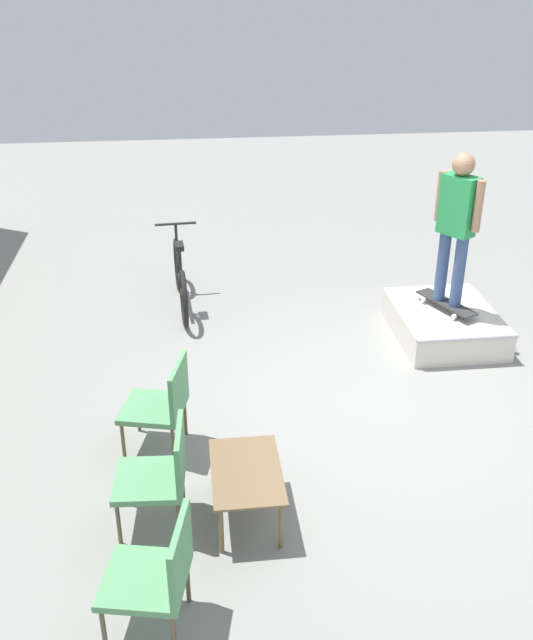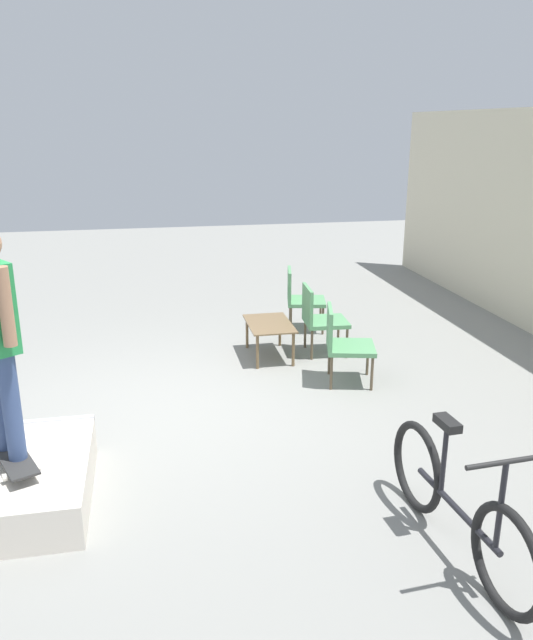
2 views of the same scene
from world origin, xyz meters
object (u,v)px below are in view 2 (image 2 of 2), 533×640
object	(u,v)px
coffee_table	(269,327)
bicycle	(457,505)
patio_chair_left	(300,296)
patio_chair_center	(319,316)
skate_ramp_box	(16,483)
patio_chair_right	(343,341)
skateboard_on_ramp	(12,454)

from	to	relation	value
coffee_table	bicycle	size ratio (longest dim) A/B	0.48
patio_chair_left	patio_chair_center	world-z (taller)	same
skate_ramp_box	patio_chair_right	xyz separation A→B (m)	(-1.77, 3.16, 0.32)
coffee_table	patio_chair_left	size ratio (longest dim) A/B	0.97
patio_chair_right	bicycle	bearing A→B (deg)	-169.19
patio_chair_center	patio_chair_right	world-z (taller)	same
skate_ramp_box	patio_chair_left	bearing A→B (deg)	139.48
patio_chair_left	patio_chair_right	world-z (taller)	same
skateboard_on_ramp	patio_chair_right	distance (m)	3.62
patio_chair_center	patio_chair_left	bearing A→B (deg)	3.68
skateboard_on_ramp	patio_chair_center	distance (m)	4.17
patio_chair_left	bicycle	distance (m)	4.89
patio_chair_left	bicycle	xyz separation A→B (m)	(4.89, -0.16, -0.12)
skateboard_on_ramp	skate_ramp_box	bearing A→B (deg)	167.24
patio_chair_right	patio_chair_center	bearing A→B (deg)	14.15
coffee_table	patio_chair_center	bearing A→B (deg)	90.53
skateboard_on_ramp	patio_chair_center	world-z (taller)	patio_chair_center
patio_chair_left	patio_chair_center	xyz separation A→B (m)	(0.98, -0.00, 0.00)
coffee_table	bicycle	xyz separation A→B (m)	(3.90, 0.47, -0.02)
patio_chair_left	bicycle	world-z (taller)	bicycle
skate_ramp_box	patio_chair_left	size ratio (longest dim) A/B	1.62
skateboard_on_ramp	coffee_table	distance (m)	3.71
skateboard_on_ramp	patio_chair_right	bearing A→B (deg)	95.62
skate_ramp_box	coffee_table	xyz separation A→B (m)	(-2.71, 2.52, 0.22)
coffee_table	patio_chair_right	distance (m)	1.15
skateboard_on_ramp	patio_chair_right	xyz separation A→B (m)	(-1.78, 3.16, 0.07)
skateboard_on_ramp	patio_chair_center	size ratio (longest dim) A/B	0.95
skateboard_on_ramp	bicycle	bearing A→B (deg)	44.74
skateboard_on_ramp	bicycle	xyz separation A→B (m)	(1.18, 2.99, -0.06)
patio_chair_center	coffee_table	bearing A→B (deg)	94.31
coffee_table	skate_ramp_box	bearing A→B (deg)	-42.90
patio_chair_center	bicycle	xyz separation A→B (m)	(3.91, -0.16, -0.12)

